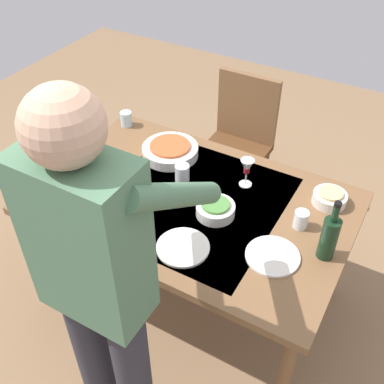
{
  "coord_description": "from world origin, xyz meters",
  "views": [
    {
      "loc": [
        -0.82,
        1.45,
        2.19
      ],
      "look_at": [
        0.0,
        0.0,
        0.77
      ],
      "focal_mm": 43.44,
      "sensor_mm": 36.0,
      "label": 1
    }
  ],
  "objects_px": {
    "water_cup_near_right": "(301,219)",
    "side_bowl_salad": "(215,209)",
    "chair_near": "(239,137)",
    "side_bowl_bread": "(330,198)",
    "serving_bowl_pasta": "(170,150)",
    "dining_table": "(192,211)",
    "dinner_plate_near": "(183,247)",
    "dinner_plate_far": "(273,256)",
    "wine_bottle": "(329,237)",
    "water_cup_near_left": "(182,173)",
    "wine_glass_right": "(69,151)",
    "wine_glass_left": "(247,168)",
    "water_cup_far_left": "(126,119)",
    "person_server": "(100,282)"
  },
  "relations": [
    {
      "from": "water_cup_near_right",
      "to": "side_bowl_salad",
      "type": "bearing_deg",
      "value": 17.73
    },
    {
      "from": "chair_near",
      "to": "side_bowl_bread",
      "type": "distance_m",
      "value": 0.94
    },
    {
      "from": "water_cup_near_right",
      "to": "serving_bowl_pasta",
      "type": "distance_m",
      "value": 0.81
    },
    {
      "from": "dining_table",
      "to": "chair_near",
      "type": "bearing_deg",
      "value": -80.47
    },
    {
      "from": "water_cup_near_right",
      "to": "dinner_plate_near",
      "type": "height_order",
      "value": "water_cup_near_right"
    },
    {
      "from": "dinner_plate_near",
      "to": "dinner_plate_far",
      "type": "height_order",
      "value": "same"
    },
    {
      "from": "wine_bottle",
      "to": "water_cup_near_right",
      "type": "relative_size",
      "value": 3.48
    },
    {
      "from": "dining_table",
      "to": "dinner_plate_far",
      "type": "height_order",
      "value": "dinner_plate_far"
    },
    {
      "from": "water_cup_near_left",
      "to": "dinner_plate_near",
      "type": "xyz_separation_m",
      "value": [
        -0.23,
        0.39,
        -0.04
      ]
    },
    {
      "from": "wine_glass_right",
      "to": "dinner_plate_near",
      "type": "xyz_separation_m",
      "value": [
        -0.79,
        0.21,
        -0.1
      ]
    },
    {
      "from": "dinner_plate_far",
      "to": "wine_glass_right",
      "type": "bearing_deg",
      "value": -3.17
    },
    {
      "from": "dining_table",
      "to": "chair_near",
      "type": "distance_m",
      "value": 0.89
    },
    {
      "from": "wine_bottle",
      "to": "side_bowl_salad",
      "type": "bearing_deg",
      "value": 0.32
    },
    {
      "from": "side_bowl_bread",
      "to": "side_bowl_salad",
      "type": "bearing_deg",
      "value": 37.97
    },
    {
      "from": "wine_glass_left",
      "to": "serving_bowl_pasta",
      "type": "xyz_separation_m",
      "value": [
        0.45,
        -0.03,
        -0.07
      ]
    },
    {
      "from": "chair_near",
      "to": "water_cup_far_left",
      "type": "bearing_deg",
      "value": 42.92
    },
    {
      "from": "person_server",
      "to": "dinner_plate_far",
      "type": "bearing_deg",
      "value": -123.36
    },
    {
      "from": "water_cup_near_right",
      "to": "dinner_plate_near",
      "type": "relative_size",
      "value": 0.37
    },
    {
      "from": "person_server",
      "to": "water_cup_near_left",
      "type": "height_order",
      "value": "person_server"
    },
    {
      "from": "serving_bowl_pasta",
      "to": "water_cup_near_left",
      "type": "bearing_deg",
      "value": 136.74
    },
    {
      "from": "wine_glass_left",
      "to": "side_bowl_salad",
      "type": "bearing_deg",
      "value": 83.46
    },
    {
      "from": "dining_table",
      "to": "wine_glass_left",
      "type": "height_order",
      "value": "wine_glass_left"
    },
    {
      "from": "dining_table",
      "to": "person_server",
      "type": "height_order",
      "value": "person_server"
    },
    {
      "from": "person_server",
      "to": "wine_glass_left",
      "type": "bearing_deg",
      "value": -95.69
    },
    {
      "from": "dining_table",
      "to": "serving_bowl_pasta",
      "type": "height_order",
      "value": "serving_bowl_pasta"
    },
    {
      "from": "side_bowl_bread",
      "to": "dinner_plate_near",
      "type": "xyz_separation_m",
      "value": [
        0.45,
        0.59,
        -0.03
      ]
    },
    {
      "from": "dining_table",
      "to": "side_bowl_bread",
      "type": "bearing_deg",
      "value": -152.2
    },
    {
      "from": "dining_table",
      "to": "wine_glass_left",
      "type": "bearing_deg",
      "value": -126.82
    },
    {
      "from": "water_cup_near_left",
      "to": "serving_bowl_pasta",
      "type": "distance_m",
      "value": 0.23
    },
    {
      "from": "dining_table",
      "to": "person_server",
      "type": "xyz_separation_m",
      "value": [
        -0.08,
        0.75,
        0.31
      ]
    },
    {
      "from": "wine_glass_left",
      "to": "water_cup_near_right",
      "type": "xyz_separation_m",
      "value": [
        -0.34,
        0.15,
        -0.06
      ]
    },
    {
      "from": "side_bowl_bread",
      "to": "chair_near",
      "type": "bearing_deg",
      "value": -38.24
    },
    {
      "from": "dining_table",
      "to": "dinner_plate_far",
      "type": "bearing_deg",
      "value": 162.63
    },
    {
      "from": "dining_table",
      "to": "dinner_plate_near",
      "type": "relative_size",
      "value": 6.5
    },
    {
      "from": "water_cup_near_right",
      "to": "side_bowl_salad",
      "type": "relative_size",
      "value": 0.47
    },
    {
      "from": "person_server",
      "to": "serving_bowl_pasta",
      "type": "bearing_deg",
      "value": -70.53
    },
    {
      "from": "wine_glass_left",
      "to": "water_cup_near_left",
      "type": "bearing_deg",
      "value": 24.57
    },
    {
      "from": "serving_bowl_pasta",
      "to": "wine_bottle",
      "type": "bearing_deg",
      "value": 162.87
    },
    {
      "from": "water_cup_near_left",
      "to": "serving_bowl_pasta",
      "type": "xyz_separation_m",
      "value": [
        0.17,
        -0.16,
        -0.02
      ]
    },
    {
      "from": "wine_bottle",
      "to": "serving_bowl_pasta",
      "type": "xyz_separation_m",
      "value": [
        0.94,
        -0.29,
        -0.08
      ]
    },
    {
      "from": "wine_glass_right",
      "to": "wine_bottle",
      "type": "bearing_deg",
      "value": -177.69
    },
    {
      "from": "dinner_plate_near",
      "to": "water_cup_near_right",
      "type": "bearing_deg",
      "value": -136.05
    },
    {
      "from": "wine_bottle",
      "to": "water_cup_near_right",
      "type": "height_order",
      "value": "wine_bottle"
    },
    {
      "from": "water_cup_far_left",
      "to": "side_bowl_salad",
      "type": "distance_m",
      "value": 0.91
    },
    {
      "from": "side_bowl_salad",
      "to": "dinner_plate_near",
      "type": "height_order",
      "value": "side_bowl_salad"
    },
    {
      "from": "dining_table",
      "to": "water_cup_near_right",
      "type": "distance_m",
      "value": 0.53
    },
    {
      "from": "wine_glass_left",
      "to": "water_cup_far_left",
      "type": "distance_m",
      "value": 0.85
    },
    {
      "from": "wine_glass_left",
      "to": "person_server",
      "type": "bearing_deg",
      "value": 84.31
    },
    {
      "from": "wine_bottle",
      "to": "water_cup_near_right",
      "type": "distance_m",
      "value": 0.2
    },
    {
      "from": "water_cup_far_left",
      "to": "dinner_plate_near",
      "type": "xyz_separation_m",
      "value": [
        -0.78,
        0.68,
        -0.04
      ]
    }
  ]
}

